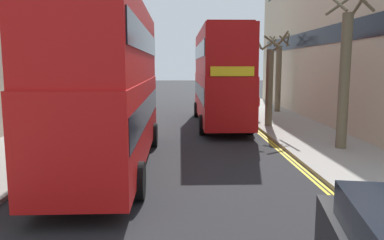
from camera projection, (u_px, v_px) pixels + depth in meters
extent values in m
cube|color=#9E9991|center=(317.00, 141.00, 17.66)|extent=(4.00, 80.00, 0.14)
cube|color=#9E9991|center=(36.00, 142.00, 17.27)|extent=(4.00, 80.00, 0.14)
cube|color=yellow|center=(284.00, 152.00, 15.63)|extent=(0.10, 56.00, 0.01)
cube|color=yellow|center=(280.00, 152.00, 15.62)|extent=(0.10, 56.00, 0.01)
cube|color=red|center=(112.00, 118.00, 13.13)|extent=(2.61, 10.83, 2.60)
cube|color=red|center=(109.00, 43.00, 12.76)|extent=(2.56, 10.61, 2.50)
cube|color=black|center=(111.00, 110.00, 13.09)|extent=(2.64, 10.39, 0.84)
cube|color=black|center=(109.00, 40.00, 12.75)|extent=(2.63, 10.18, 0.80)
cube|color=yellow|center=(130.00, 71.00, 18.23)|extent=(2.00, 0.08, 0.44)
cube|color=maroon|center=(108.00, 4.00, 12.58)|extent=(2.35, 9.74, 0.10)
cylinder|color=black|center=(97.00, 135.00, 16.56)|extent=(0.31, 1.04, 1.04)
cylinder|color=black|center=(154.00, 135.00, 16.66)|extent=(0.31, 1.04, 1.04)
cylinder|color=black|center=(43.00, 182.00, 9.94)|extent=(0.31, 1.04, 1.04)
cylinder|color=black|center=(139.00, 181.00, 10.04)|extent=(0.31, 1.04, 1.04)
cube|color=#B20F0F|center=(220.00, 96.00, 22.72)|extent=(2.52, 10.80, 2.60)
cube|color=#B20F0F|center=(220.00, 53.00, 22.36)|extent=(2.47, 10.59, 2.50)
cube|color=black|center=(220.00, 91.00, 22.68)|extent=(2.55, 10.37, 0.84)
cube|color=black|center=(220.00, 51.00, 22.34)|extent=(2.54, 10.16, 0.80)
cube|color=yellow|center=(232.00, 71.00, 17.18)|extent=(2.00, 0.06, 0.44)
cube|color=maroon|center=(220.00, 30.00, 22.17)|extent=(2.27, 9.72, 0.10)
cylinder|color=black|center=(250.00, 124.00, 19.62)|extent=(0.30, 1.04, 1.04)
cylinder|color=black|center=(202.00, 125.00, 19.55)|extent=(0.30, 1.04, 1.04)
cylinder|color=black|center=(232.00, 110.00, 26.25)|extent=(0.30, 1.04, 1.04)
cylinder|color=black|center=(196.00, 110.00, 26.17)|extent=(0.30, 1.04, 1.04)
cylinder|color=#2D2D38|center=(257.00, 113.00, 24.07)|extent=(0.22, 0.22, 0.85)
cube|color=red|center=(257.00, 102.00, 23.97)|extent=(0.34, 0.22, 0.56)
sphere|color=beige|center=(257.00, 96.00, 23.91)|extent=(0.20, 0.20, 0.20)
cylinder|color=#6B6047|center=(278.00, 79.00, 28.05)|extent=(0.43, 0.43, 4.84)
cylinder|color=#6B6047|center=(288.00, 40.00, 27.56)|extent=(0.31, 1.24, 0.92)
cylinder|color=#6B6047|center=(281.00, 41.00, 28.12)|extent=(1.04, 0.54, 0.80)
cylinder|color=#6B6047|center=(272.00, 41.00, 27.90)|extent=(0.67, 1.01, 0.82)
cylinder|color=#6B6047|center=(274.00, 41.00, 27.46)|extent=(0.50, 1.01, 0.78)
cylinder|color=#6B6047|center=(284.00, 41.00, 27.24)|extent=(0.96, 0.60, 0.77)
cylinder|color=#6B6047|center=(234.00, 77.00, 35.77)|extent=(0.41, 0.41, 4.59)
cylinder|color=#6B6047|center=(239.00, 49.00, 35.36)|extent=(0.23, 0.95, 0.71)
cylinder|color=#6B6047|center=(232.00, 49.00, 35.93)|extent=(1.20, 0.40, 0.90)
cylinder|color=#6B6047|center=(230.00, 49.00, 35.28)|extent=(0.34, 0.91, 0.69)
cylinder|color=#6B6047|center=(235.00, 48.00, 34.83)|extent=(1.18, 0.21, 0.87)
cylinder|color=#6B6047|center=(269.00, 88.00, 21.37)|extent=(0.40, 0.40, 4.31)
cylinder|color=#6B6047|center=(281.00, 41.00, 21.20)|extent=(0.50, 1.38, 1.03)
cylinder|color=#6B6047|center=(269.00, 44.00, 21.43)|extent=(0.88, 0.15, 0.67)
cylinder|color=#6B6047|center=(257.00, 39.00, 20.87)|extent=(0.30, 1.63, 1.19)
cylinder|color=#6B6047|center=(273.00, 42.00, 20.52)|extent=(1.04, 0.14, 0.78)
cylinder|color=#6B6047|center=(344.00, 82.00, 15.47)|extent=(0.43, 0.43, 5.50)
cylinder|color=#6B6047|center=(358.00, 6.00, 15.07)|extent=(0.18, 0.87, 0.66)
cylinder|color=#6B6047|center=(342.00, 4.00, 15.65)|extent=(1.35, 0.15, 1.00)
cylinder|color=#6B6047|center=(340.00, 5.00, 14.90)|extent=(0.36, 0.89, 0.67)
cube|color=black|center=(311.00, 38.00, 24.13)|extent=(0.04, 24.64, 1.00)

